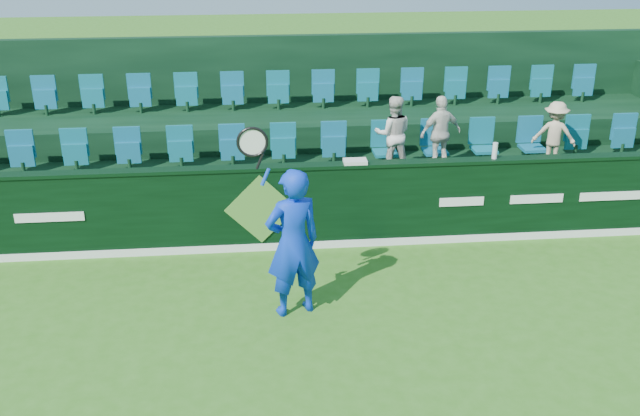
{
  "coord_description": "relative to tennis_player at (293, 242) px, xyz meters",
  "views": [
    {
      "loc": [
        -0.06,
        -6.02,
        4.92
      ],
      "look_at": [
        0.79,
        2.8,
        1.15
      ],
      "focal_mm": 40.0,
      "sensor_mm": 36.0,
      "label": 1
    }
  ],
  "objects": [
    {
      "name": "ground",
      "position": [
        -0.37,
        -2.07,
        -1.01
      ],
      "size": [
        60.0,
        60.0,
        0.0
      ],
      "primitive_type": "plane",
      "color": "#316C19",
      "rests_on": "ground"
    },
    {
      "name": "sponsor_hoarding",
      "position": [
        -0.37,
        1.93,
        -0.33
      ],
      "size": [
        16.0,
        0.25,
        1.35
      ],
      "color": "black",
      "rests_on": "ground"
    },
    {
      "name": "stand_tier_front",
      "position": [
        -0.37,
        3.03,
        -0.61
      ],
      "size": [
        16.0,
        2.0,
        0.8
      ],
      "primitive_type": "cube",
      "color": "black",
      "rests_on": "ground"
    },
    {
      "name": "stand_tier_back",
      "position": [
        -0.37,
        4.93,
        -0.36
      ],
      "size": [
        16.0,
        1.8,
        1.3
      ],
      "primitive_type": "cube",
      "color": "black",
      "rests_on": "ground"
    },
    {
      "name": "stand_rear",
      "position": [
        -0.37,
        5.37,
        0.21
      ],
      "size": [
        16.0,
        4.1,
        2.6
      ],
      "color": "black",
      "rests_on": "ground"
    },
    {
      "name": "seat_row_front",
      "position": [
        -0.37,
        3.43,
        0.09
      ],
      "size": [
        13.5,
        0.5,
        0.6
      ],
      "primitive_type": "cube",
      "color": "#106779",
      "rests_on": "stand_tier_front"
    },
    {
      "name": "seat_row_back",
      "position": [
        -0.37,
        5.23,
        0.59
      ],
      "size": [
        13.5,
        0.5,
        0.6
      ],
      "primitive_type": "cube",
      "color": "#106779",
      "rests_on": "stand_tier_back"
    },
    {
      "name": "tennis_player",
      "position": [
        0.0,
        0.0,
        0.0
      ],
      "size": [
        1.13,
        0.68,
        2.62
      ],
      "color": "#0C34CF",
      "rests_on": "ground"
    },
    {
      "name": "spectator_left",
      "position": [
        1.86,
        3.05,
        0.43
      ],
      "size": [
        0.67,
        0.54,
        1.28
      ],
      "primitive_type": "imported",
      "rotation": [
        0.0,
        0.0,
        3.05
      ],
      "color": "silver",
      "rests_on": "stand_tier_front"
    },
    {
      "name": "spectator_middle",
      "position": [
        2.66,
        3.05,
        0.43
      ],
      "size": [
        0.8,
        0.5,
        1.26
      ],
      "primitive_type": "imported",
      "rotation": [
        0.0,
        0.0,
        3.42
      ],
      "color": "silver",
      "rests_on": "stand_tier_front"
    },
    {
      "name": "spectator_right",
      "position": [
        4.63,
        3.05,
        0.35
      ],
      "size": [
        0.82,
        0.66,
        1.11
      ],
      "primitive_type": "imported",
      "rotation": [
        0.0,
        0.0,
        2.74
      ],
      "color": "#C6B08C",
      "rests_on": "stand_tier_front"
    },
    {
      "name": "towel",
      "position": [
        1.07,
        1.93,
        0.37
      ],
      "size": [
        0.35,
        0.23,
        0.05
      ],
      "primitive_type": "cube",
      "color": "silver",
      "rests_on": "sponsor_hoarding"
    },
    {
      "name": "drinks_bottle",
      "position": [
        3.21,
        1.93,
        0.47
      ],
      "size": [
        0.08,
        0.08,
        0.25
      ],
      "primitive_type": "cylinder",
      "color": "silver",
      "rests_on": "sponsor_hoarding"
    }
  ]
}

